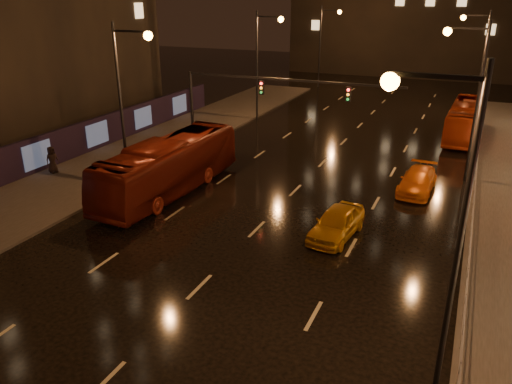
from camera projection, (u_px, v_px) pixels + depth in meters
ground at (315, 171)px, 34.48m from camera, size 140.00×140.00×0.00m
sidewalk_left at (110, 166)px, 35.24m from camera, size 7.00×70.00×0.15m
hoarding_left at (35, 156)px, 33.63m from camera, size 0.30×46.00×2.50m
traffic_signal at (248, 97)px, 34.61m from camera, size 15.31×0.32×6.20m
streetlight_right at (440, 192)px, 13.46m from camera, size 2.64×0.50×10.00m
railing_right at (475, 190)px, 28.64m from camera, size 0.05×56.00×1.00m
bus_red at (169, 166)px, 30.29m from camera, size 3.19×12.07×3.34m
bus_curb at (466, 120)px, 42.01m from camera, size 2.90×10.86×3.00m
taxi_near at (337, 223)px, 24.92m from camera, size 2.28×4.60×1.51m
taxi_far at (417, 181)px, 30.70m from camera, size 2.12×4.80×1.37m
pedestrian_c at (52, 160)px, 33.44m from camera, size 0.79×1.01×1.81m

